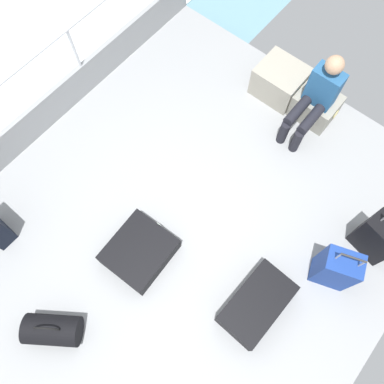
% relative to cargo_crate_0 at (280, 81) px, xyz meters
% --- Properties ---
extents(ground_plane, '(4.40, 5.20, 0.06)m').
position_rel_cargo_crate_0_xyz_m(ground_plane, '(0.30, -2.19, -0.24)').
color(ground_plane, '#939699').
extents(gunwale_port, '(0.06, 5.20, 0.45)m').
position_rel_cargo_crate_0_xyz_m(gunwale_port, '(-1.87, -2.19, 0.02)').
color(gunwale_port, '#939699').
rests_on(gunwale_port, ground_plane).
extents(railing_port, '(0.04, 4.20, 1.02)m').
position_rel_cargo_crate_0_xyz_m(railing_port, '(-1.87, -2.19, 0.57)').
color(railing_port, silver).
rests_on(railing_port, ground_plane).
extents(cargo_crate_0, '(0.60, 0.50, 0.41)m').
position_rel_cargo_crate_0_xyz_m(cargo_crate_0, '(0.00, 0.00, 0.00)').
color(cargo_crate_0, '#9E9989').
rests_on(cargo_crate_0, ground_plane).
extents(cargo_crate_1, '(0.53, 0.42, 0.35)m').
position_rel_cargo_crate_0_xyz_m(cargo_crate_1, '(0.54, -0.01, -0.03)').
color(cargo_crate_1, gray).
rests_on(cargo_crate_1, ground_plane).
extents(passenger_seated, '(0.34, 0.66, 1.05)m').
position_rel_cargo_crate_0_xyz_m(passenger_seated, '(0.54, -0.18, 0.33)').
color(passenger_seated, '#26598C').
rests_on(passenger_seated, ground_plane).
extents(suitcase_0, '(0.62, 0.69, 0.23)m').
position_rel_cargo_crate_0_xyz_m(suitcase_0, '(0.09, -2.67, -0.09)').
color(suitcase_0, black).
rests_on(suitcase_0, ground_plane).
extents(suitcase_1, '(0.47, 0.78, 0.26)m').
position_rel_cargo_crate_0_xyz_m(suitcase_1, '(1.35, -2.33, -0.08)').
color(suitcase_1, black).
rests_on(suitcase_1, ground_plane).
extents(suitcase_3, '(0.41, 0.35, 0.78)m').
position_rel_cargo_crate_0_xyz_m(suitcase_3, '(1.74, -1.60, 0.10)').
color(suitcase_3, navy).
rests_on(suitcase_3, ground_plane).
extents(suitcase_4, '(0.44, 0.33, 0.78)m').
position_rel_cargo_crate_0_xyz_m(suitcase_4, '(1.91, -1.04, 0.08)').
color(suitcase_4, black).
rests_on(suitcase_4, ground_plane).
extents(duffel_bag, '(0.60, 0.54, 0.42)m').
position_rel_cargo_crate_0_xyz_m(duffel_bag, '(-0.03, -3.78, -0.06)').
color(duffel_bag, black).
rests_on(duffel_bag, ground_plane).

